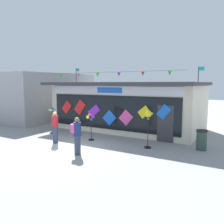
{
  "coord_description": "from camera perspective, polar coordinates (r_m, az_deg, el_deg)",
  "views": [
    {
      "loc": [
        7.98,
        -8.39,
        3.17
      ],
      "look_at": [
        0.84,
        3.45,
        1.47
      ],
      "focal_mm": 37.85,
      "sensor_mm": 36.0,
      "label": 1
    }
  ],
  "objects": [
    {
      "name": "wind_spinner_center_left",
      "position": [
        11.54,
        8.73,
        -1.48
      ],
      "size": [
        0.35,
        0.35,
        1.87
      ],
      "color": "black",
      "rests_on": "ground_plane"
    },
    {
      "name": "ground_plane",
      "position": [
        12.01,
        -12.16,
        -8.48
      ],
      "size": [
        80.0,
        80.0,
        0.0
      ],
      "primitive_type": "plane",
      "color": "gray"
    },
    {
      "name": "wind_spinner_far_left",
      "position": [
        15.39,
        -14.27,
        -0.42
      ],
      "size": [
        0.39,
        0.39,
        1.66
      ],
      "color": "black",
      "rests_on": "ground_plane"
    },
    {
      "name": "trash_bin",
      "position": [
        12.04,
        20.83,
        -6.31
      ],
      "size": [
        0.52,
        0.52,
        0.97
      ],
      "color": "#2D4238",
      "rests_on": "ground_plane"
    },
    {
      "name": "wind_spinner_left",
      "position": [
        13.07,
        -5.17,
        -2.21
      ],
      "size": [
        0.44,
        0.31,
        1.54
      ],
      "color": "black",
      "rests_on": "ground_plane"
    },
    {
      "name": "kite_shop_building",
      "position": [
        16.45,
        3.83,
        1.63
      ],
      "size": [
        10.13,
        5.66,
        4.33
      ],
      "color": "beige",
      "rests_on": "ground_plane"
    },
    {
      "name": "person_mid_plaza",
      "position": [
        10.58,
        -8.48,
        -5.54
      ],
      "size": [
        0.48,
        0.43,
        1.68
      ],
      "rotation": [
        0.0,
        0.0,
        2.13
      ],
      "color": "#333D56",
      "rests_on": "ground_plane"
    },
    {
      "name": "neighbour_building",
      "position": [
        22.59,
        -17.02,
        3.7
      ],
      "size": [
        6.11,
        8.36,
        3.99
      ],
      "primitive_type": "cube",
      "color": "#99999E",
      "rests_on": "ground_plane"
    },
    {
      "name": "person_near_camera",
      "position": [
        12.85,
        -13.58,
        -3.58
      ],
      "size": [
        0.34,
        0.34,
        1.68
      ],
      "rotation": [
        0.0,
        0.0,
        5.48
      ],
      "color": "#333D56",
      "rests_on": "ground_plane"
    }
  ]
}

